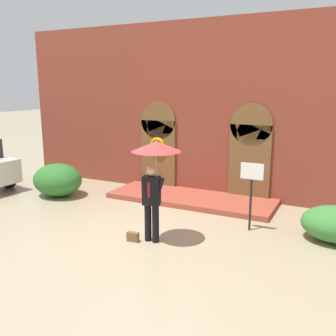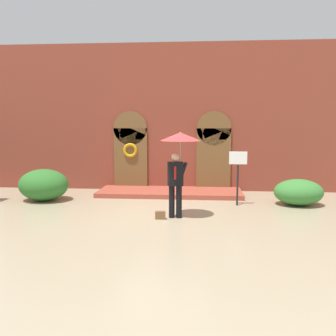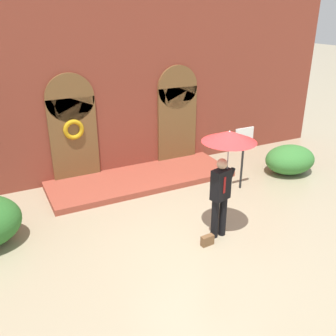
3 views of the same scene
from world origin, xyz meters
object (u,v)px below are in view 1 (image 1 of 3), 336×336
person_with_umbrella (155,161)px  sign_post (251,185)px  shrub_left (58,180)px  handbag (133,237)px  shrub_right (335,224)px

person_with_umbrella → sign_post: (1.77, 1.70, -0.75)m
person_with_umbrella → shrub_left: (-4.67, 1.90, -1.38)m
person_with_umbrella → sign_post: bearing=43.9°
handbag → person_with_umbrella: bearing=17.0°
handbag → shrub_left: bearing=148.4°
person_with_umbrella → handbag: size_ratio=8.44×
shrub_left → handbag: bearing=-26.7°
person_with_umbrella → handbag: bearing=-158.0°
sign_post → handbag: bearing=-140.0°
sign_post → shrub_right: (1.95, 0.21, -0.75)m
person_with_umbrella → shrub_left: bearing=157.9°
person_with_umbrella → shrub_right: bearing=27.2°
sign_post → shrub_left: 6.47m
person_with_umbrella → shrub_right: 4.44m
person_with_umbrella → shrub_right: person_with_umbrella is taller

